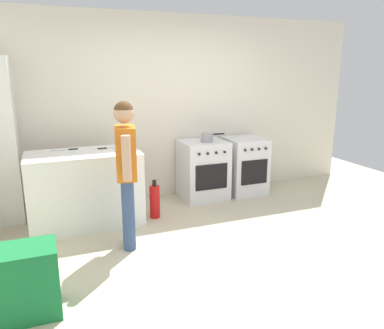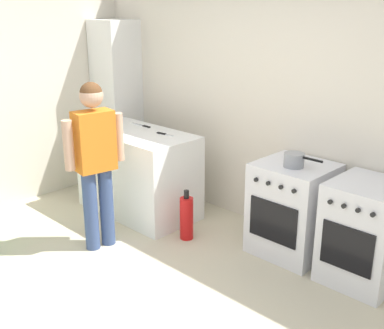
{
  "view_description": "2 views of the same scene",
  "coord_description": "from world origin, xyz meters",
  "px_view_note": "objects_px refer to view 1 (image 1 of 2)",
  "views": [
    {
      "loc": [
        -1.72,
        -3.26,
        1.85
      ],
      "look_at": [
        -0.18,
        0.66,
        0.77
      ],
      "focal_mm": 35.0,
      "sensor_mm": 36.0,
      "label": 1
    },
    {
      "loc": [
        2.46,
        -1.9,
        2.18
      ],
      "look_at": [
        -0.18,
        0.83,
        0.9
      ],
      "focal_mm": 45.0,
      "sensor_mm": 36.0,
      "label": 2
    }
  ],
  "objects_px": {
    "person": "(126,164)",
    "knife_paring": "(105,148)",
    "oven_left": "(203,170)",
    "fire_extinguisher": "(155,201)",
    "recycling_crate_lower": "(25,299)",
    "pot": "(207,138)",
    "recycling_crate_upper": "(21,266)",
    "knife_chef": "(66,150)",
    "oven_right": "(244,166)"
  },
  "relations": [
    {
      "from": "person",
      "to": "knife_paring",
      "type": "bearing_deg",
      "value": 95.02
    },
    {
      "from": "oven_left",
      "to": "fire_extinguisher",
      "type": "xyz_separation_m",
      "value": [
        -0.87,
        -0.48,
        -0.21
      ]
    },
    {
      "from": "person",
      "to": "recycling_crate_lower",
      "type": "height_order",
      "value": "person"
    },
    {
      "from": "knife_paring",
      "to": "fire_extinguisher",
      "type": "relative_size",
      "value": 0.42
    },
    {
      "from": "pot",
      "to": "recycling_crate_upper",
      "type": "height_order",
      "value": "pot"
    },
    {
      "from": "knife_chef",
      "to": "recycling_crate_upper",
      "type": "bearing_deg",
      "value": -104.07
    },
    {
      "from": "oven_left",
      "to": "recycling_crate_upper",
      "type": "relative_size",
      "value": 1.63
    },
    {
      "from": "knife_paring",
      "to": "fire_extinguisher",
      "type": "height_order",
      "value": "knife_paring"
    },
    {
      "from": "oven_left",
      "to": "knife_chef",
      "type": "bearing_deg",
      "value": -174.95
    },
    {
      "from": "pot",
      "to": "knife_chef",
      "type": "distance_m",
      "value": 1.9
    },
    {
      "from": "person",
      "to": "oven_left",
      "type": "bearing_deg",
      "value": 40.49
    },
    {
      "from": "oven_left",
      "to": "fire_extinguisher",
      "type": "height_order",
      "value": "oven_left"
    },
    {
      "from": "oven_left",
      "to": "knife_chef",
      "type": "relative_size",
      "value": 2.74
    },
    {
      "from": "oven_right",
      "to": "knife_chef",
      "type": "distance_m",
      "value": 2.61
    },
    {
      "from": "knife_paring",
      "to": "recycling_crate_lower",
      "type": "height_order",
      "value": "knife_paring"
    },
    {
      "from": "fire_extinguisher",
      "to": "recycling_crate_lower",
      "type": "distance_m",
      "value": 2.13
    },
    {
      "from": "fire_extinguisher",
      "to": "knife_paring",
      "type": "bearing_deg",
      "value": 157.35
    },
    {
      "from": "recycling_crate_lower",
      "to": "oven_right",
      "type": "bearing_deg",
      "value": 33.72
    },
    {
      "from": "knife_paring",
      "to": "pot",
      "type": "bearing_deg",
      "value": 6.78
    },
    {
      "from": "oven_left",
      "to": "knife_paring",
      "type": "relative_size",
      "value": 4.02
    },
    {
      "from": "knife_paring",
      "to": "knife_chef",
      "type": "bearing_deg",
      "value": 169.88
    },
    {
      "from": "oven_right",
      "to": "person",
      "type": "relative_size",
      "value": 0.55
    },
    {
      "from": "oven_right",
      "to": "knife_paring",
      "type": "relative_size",
      "value": 4.02
    },
    {
      "from": "fire_extinguisher",
      "to": "recycling_crate_upper",
      "type": "xyz_separation_m",
      "value": [
        -1.47,
        -1.54,
        0.2
      ]
    },
    {
      "from": "recycling_crate_lower",
      "to": "knife_paring",
      "type": "bearing_deg",
      "value": 62.67
    },
    {
      "from": "recycling_crate_lower",
      "to": "fire_extinguisher",
      "type": "bearing_deg",
      "value": 46.3
    },
    {
      "from": "fire_extinguisher",
      "to": "recycling_crate_upper",
      "type": "distance_m",
      "value": 2.14
    },
    {
      "from": "recycling_crate_lower",
      "to": "recycling_crate_upper",
      "type": "relative_size",
      "value": 1.0
    },
    {
      "from": "oven_right",
      "to": "fire_extinguisher",
      "type": "relative_size",
      "value": 1.7
    },
    {
      "from": "pot",
      "to": "recycling_crate_upper",
      "type": "bearing_deg",
      "value": -140.62
    },
    {
      "from": "knife_chef",
      "to": "person",
      "type": "relative_size",
      "value": 0.2
    },
    {
      "from": "fire_extinguisher",
      "to": "recycling_crate_upper",
      "type": "relative_size",
      "value": 0.96
    },
    {
      "from": "knife_chef",
      "to": "knife_paring",
      "type": "xyz_separation_m",
      "value": [
        0.45,
        -0.08,
        0.0
      ]
    },
    {
      "from": "person",
      "to": "fire_extinguisher",
      "type": "distance_m",
      "value": 1.08
    },
    {
      "from": "person",
      "to": "fire_extinguisher",
      "type": "relative_size",
      "value": 3.09
    },
    {
      "from": "oven_right",
      "to": "recycling_crate_upper",
      "type": "xyz_separation_m",
      "value": [
        -3.02,
        -2.02,
        -0.01
      ]
    },
    {
      "from": "knife_paring",
      "to": "recycling_crate_upper",
      "type": "bearing_deg",
      "value": -117.33
    },
    {
      "from": "oven_left",
      "to": "pot",
      "type": "xyz_separation_m",
      "value": [
        0.03,
        -0.07,
        0.49
      ]
    },
    {
      "from": "recycling_crate_upper",
      "to": "oven_right",
      "type": "bearing_deg",
      "value": 33.72
    },
    {
      "from": "recycling_crate_lower",
      "to": "oven_left",
      "type": "bearing_deg",
      "value": 40.75
    },
    {
      "from": "pot",
      "to": "fire_extinguisher",
      "type": "relative_size",
      "value": 0.71
    },
    {
      "from": "recycling_crate_upper",
      "to": "oven_left",
      "type": "bearing_deg",
      "value": 40.75
    },
    {
      "from": "pot",
      "to": "knife_paring",
      "type": "relative_size",
      "value": 1.68
    },
    {
      "from": "knife_paring",
      "to": "fire_extinguisher",
      "type": "bearing_deg",
      "value": -22.65
    },
    {
      "from": "knife_paring",
      "to": "recycling_crate_upper",
      "type": "distance_m",
      "value": 2.05
    },
    {
      "from": "knife_chef",
      "to": "oven_right",
      "type": "bearing_deg",
      "value": 3.71
    },
    {
      "from": "person",
      "to": "recycling_crate_upper",
      "type": "distance_m",
      "value": 1.41
    },
    {
      "from": "recycling_crate_upper",
      "to": "person",
      "type": "bearing_deg",
      "value": 41.11
    },
    {
      "from": "recycling_crate_lower",
      "to": "recycling_crate_upper",
      "type": "bearing_deg",
      "value": 0.0
    },
    {
      "from": "oven_left",
      "to": "oven_right",
      "type": "bearing_deg",
      "value": -0.0
    }
  ]
}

